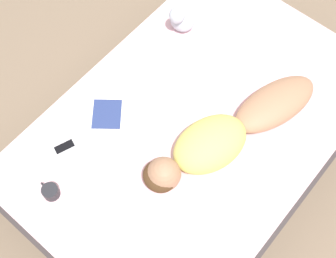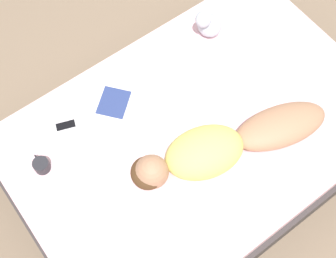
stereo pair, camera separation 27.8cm
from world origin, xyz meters
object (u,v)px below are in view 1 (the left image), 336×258
object	(u,v)px
coffee_mug	(50,191)
open_magazine	(128,115)
person	(224,135)
cell_phone	(64,147)

from	to	relation	value
coffee_mug	open_magazine	bearing A→B (deg)	-88.92
person	open_magazine	distance (m)	0.61
person	cell_phone	bearing A→B (deg)	57.67
person	open_magazine	xyz separation A→B (m)	(0.56, 0.24, -0.09)
cell_phone	open_magazine	bearing A→B (deg)	-88.94
cell_phone	person	bearing A→B (deg)	-117.18
person	coffee_mug	size ratio (longest dim) A/B	9.70
person	open_magazine	world-z (taller)	person
open_magazine	cell_phone	size ratio (longest dim) A/B	3.93
open_magazine	coffee_mug	world-z (taller)	coffee_mug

